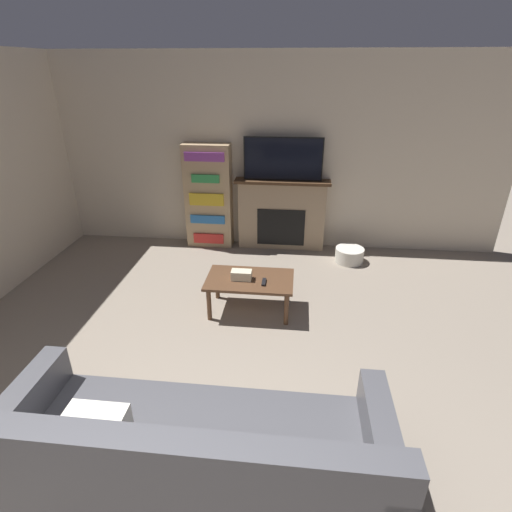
% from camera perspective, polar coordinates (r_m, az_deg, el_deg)
% --- Properties ---
extents(wall_back, '(6.86, 0.06, 2.70)m').
position_cam_1_polar(wall_back, '(5.85, 0.97, 14.24)').
color(wall_back, beige).
rests_on(wall_back, ground_plane).
extents(fireplace, '(1.36, 0.28, 1.04)m').
position_cam_1_polar(fireplace, '(5.91, 3.67, 5.99)').
color(fireplace, tan).
rests_on(fireplace, ground_plane).
extents(tv, '(1.10, 0.03, 0.60)m').
position_cam_1_polar(tv, '(5.68, 3.89, 13.66)').
color(tv, black).
rests_on(tv, fireplace).
extents(couch, '(2.38, 0.92, 0.89)m').
position_cam_1_polar(couch, '(2.80, -9.05, -26.97)').
color(couch, '#4C4C51').
rests_on(couch, ground_plane).
extents(coffee_table, '(0.95, 0.57, 0.41)m').
position_cam_1_polar(coffee_table, '(4.37, -0.89, -3.84)').
color(coffee_table, brown).
rests_on(coffee_table, ground_plane).
extents(tissue_box, '(0.22, 0.12, 0.10)m').
position_cam_1_polar(tissue_box, '(4.32, -2.09, -2.72)').
color(tissue_box, beige).
rests_on(tissue_box, coffee_table).
extents(remote_control, '(0.04, 0.15, 0.02)m').
position_cam_1_polar(remote_control, '(4.26, 1.13, -3.73)').
color(remote_control, black).
rests_on(remote_control, coffee_table).
extents(bookshelf, '(0.68, 0.29, 1.52)m').
position_cam_1_polar(bookshelf, '(5.96, -6.79, 8.42)').
color(bookshelf, tan).
rests_on(bookshelf, ground_plane).
extents(storage_basket, '(0.39, 0.39, 0.20)m').
position_cam_1_polar(storage_basket, '(5.74, 13.19, 0.14)').
color(storage_basket, silver).
rests_on(storage_basket, ground_plane).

